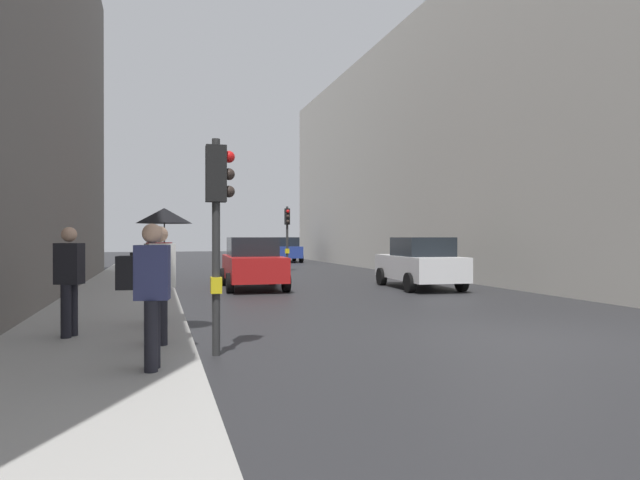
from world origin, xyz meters
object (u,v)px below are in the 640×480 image
traffic_light_far_median (287,227)px  pedestrian_with_black_backpack (157,277)px  traffic_light_near_left (218,206)px  car_red_sedan (253,263)px  pedestrian_with_grey_backpack (148,287)px  car_blue_van (285,250)px  pedestrian_with_umbrella (163,233)px  pedestrian_in_dark_coat (69,277)px  car_white_compact (420,263)px

traffic_light_far_median → pedestrian_with_black_backpack: size_ratio=1.89×
traffic_light_near_left → traffic_light_far_median: bearing=73.5°
car_red_sedan → pedestrian_with_grey_backpack: size_ratio=2.42×
traffic_light_near_left → pedestrian_with_black_backpack: (-0.87, 0.29, -1.07)m
car_blue_van → traffic_light_near_left: bearing=-105.2°
traffic_light_far_median → pedestrian_with_umbrella: 17.91m
traffic_light_near_left → car_blue_van: 30.26m
traffic_light_far_median → pedestrian_with_black_backpack: (-6.46, -18.57, -1.15)m
traffic_light_near_left → pedestrian_in_dark_coat: (-2.22, 1.33, -1.10)m
pedestrian_with_grey_backpack → traffic_light_near_left: bearing=53.2°
traffic_light_near_left → car_white_compact: traffic_light_near_left is taller
car_red_sedan → pedestrian_with_umbrella: bearing=-110.7°
traffic_light_near_left → pedestrian_with_grey_backpack: size_ratio=1.82×
car_blue_van → pedestrian_in_dark_coat: size_ratio=2.43×
car_blue_van → traffic_light_far_median: bearing=-102.7°
traffic_light_near_left → pedestrian_with_umbrella: (-0.77, 2.11, -0.39)m
traffic_light_far_median → pedestrian_in_dark_coat: (-7.81, -17.52, -1.18)m
car_red_sedan → pedestrian_with_umbrella: size_ratio=2.00×
pedestrian_with_black_backpack → pedestrian_with_grey_backpack: 1.58m
car_white_compact → pedestrian_in_dark_coat: size_ratio=2.44×
pedestrian_with_black_backpack → pedestrian_in_dark_coat: same height
car_red_sedan → car_blue_van: size_ratio=0.99×
traffic_light_near_left → pedestrian_with_grey_backpack: bearing=-126.8°
traffic_light_far_median → traffic_light_near_left: (-5.59, -18.85, -0.09)m
car_red_sedan → pedestrian_with_grey_backpack: (-3.27, -11.51, 0.29)m
traffic_light_far_median → pedestrian_with_umbrella: size_ratio=1.57×
traffic_light_near_left → pedestrian_in_dark_coat: 2.81m
pedestrian_in_dark_coat → car_blue_van: bearing=70.0°
pedestrian_with_black_backpack → pedestrian_with_grey_backpack: same height
car_red_sedan → pedestrian_with_black_backpack: (-3.17, -9.93, 0.29)m
traffic_light_near_left → car_red_sedan: traffic_light_near_left is taller
car_white_compact → car_blue_van: same height
car_red_sedan → pedestrian_with_umbrella: 8.72m
traffic_light_near_left → car_red_sedan: 10.56m
pedestrian_with_black_backpack → pedestrian_with_grey_backpack: bearing=-93.6°
traffic_light_near_left → car_red_sedan: (2.30, 10.22, -1.35)m
pedestrian_with_black_backpack → pedestrian_in_dark_coat: (-1.35, 1.05, -0.03)m
pedestrian_in_dark_coat → pedestrian_with_umbrella: bearing=28.2°
traffic_light_far_median → pedestrian_with_umbrella: bearing=-110.8°
traffic_light_far_median → car_red_sedan: (-3.29, -8.63, -1.44)m
car_white_compact → car_red_sedan: bearing=163.3°
car_blue_van → pedestrian_in_dark_coat: 29.63m
car_white_compact → pedestrian_in_dark_coat: (-10.04, -7.23, 0.25)m
car_white_compact → pedestrian_with_umbrella: bearing=-143.1°
pedestrian_with_grey_backpack → pedestrian_in_dark_coat: bearing=115.4°
traffic_light_near_left → pedestrian_in_dark_coat: traffic_light_near_left is taller
pedestrian_with_black_backpack → pedestrian_with_grey_backpack: (-0.10, -1.58, 0.00)m
car_red_sedan → traffic_light_near_left: bearing=-102.7°
traffic_light_far_median → pedestrian_with_grey_backpack: 21.22m
pedestrian_with_grey_backpack → pedestrian_in_dark_coat: same height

